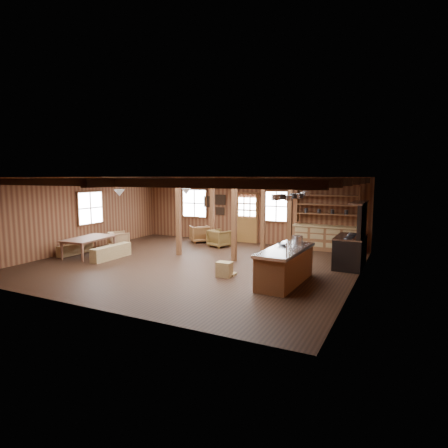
{
  "coord_description": "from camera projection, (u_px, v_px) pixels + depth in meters",
  "views": [
    {
      "loc": [
        6.19,
        -10.18,
        2.84
      ],
      "look_at": [
        0.72,
        0.8,
        1.26
      ],
      "focal_mm": 30.0,
      "sensor_mm": 36.0,
      "label": 1
    }
  ],
  "objects": [
    {
      "name": "timber_posts",
      "position": [
        235.0,
        216.0,
        13.58
      ],
      "size": [
        3.95,
        2.35,
        2.8
      ],
      "color": "#4A2C15",
      "rests_on": "floor"
    },
    {
      "name": "bench_wall",
      "position": [
        75.0,
        249.0,
        13.64
      ],
      "size": [
        0.27,
        1.44,
        0.4
      ],
      "primitive_type": "cube",
      "color": "olive",
      "rests_on": "floor"
    },
    {
      "name": "bowl",
      "position": [
        282.0,
        244.0,
        10.29
      ],
      "size": [
        0.3,
        0.3,
        0.07
      ],
      "primitive_type": "imported",
      "rotation": [
        0.0,
        0.0,
        -0.11
      ],
      "color": "silver",
      "rests_on": "kitchen_island"
    },
    {
      "name": "window_back_left",
      "position": [
        195.0,
        203.0,
        17.04
      ],
      "size": [
        1.32,
        0.06,
        1.32
      ],
      "color": "white",
      "rests_on": "wall_back"
    },
    {
      "name": "pendant_lamps",
      "position": [
        154.0,
        192.0,
        13.73
      ],
      "size": [
        1.86,
        2.36,
        0.66
      ],
      "color": "#29292B",
      "rests_on": "ceiling"
    },
    {
      "name": "back_counter",
      "position": [
        326.0,
        235.0,
        14.29
      ],
      "size": [
        2.55,
        0.6,
        2.45
      ],
      "color": "brown",
      "rests_on": "floor"
    },
    {
      "name": "step_stool",
      "position": [
        224.0,
        269.0,
        10.59
      ],
      "size": [
        0.49,
        0.36,
        0.43
      ],
      "primitive_type": "cube",
      "rotation": [
        0.0,
        0.0,
        0.05
      ],
      "color": "olive",
      "rests_on": "floor"
    },
    {
      "name": "counter_pot",
      "position": [
        297.0,
        239.0,
        10.73
      ],
      "size": [
        0.32,
        0.32,
        0.19
      ],
      "primitive_type": "cylinder",
      "color": "silver",
      "rests_on": "kitchen_island"
    },
    {
      "name": "bench_aisle",
      "position": [
        111.0,
        252.0,
        12.87
      ],
      "size": [
        0.31,
        1.68,
        0.46
      ],
      "primitive_type": "cube",
      "color": "olive",
      "rests_on": "floor"
    },
    {
      "name": "commercial_range",
      "position": [
        352.0,
        246.0,
        11.65
      ],
      "size": [
        0.85,
        1.67,
        2.06
      ],
      "color": "#29292B",
      "rests_on": "floor"
    },
    {
      "name": "ceiling_joists",
      "position": [
        195.0,
        181.0,
        11.95
      ],
      "size": [
        9.8,
        8.82,
        0.18
      ],
      "color": "black",
      "rests_on": "ceiling"
    },
    {
      "name": "armchair_c",
      "position": [
        119.0,
        240.0,
        14.77
      ],
      "size": [
        0.98,
        0.99,
        0.66
      ],
      "primitive_type": "imported",
      "rotation": [
        0.0,
        0.0,
        2.57
      ],
      "color": "olive",
      "rests_on": "floor"
    },
    {
      "name": "window_back_right",
      "position": [
        276.0,
        206.0,
        15.32
      ],
      "size": [
        1.02,
        0.06,
        1.32
      ],
      "color": "white",
      "rests_on": "wall_back"
    },
    {
      "name": "kitchen_island",
      "position": [
        285.0,
        265.0,
        9.93
      ],
      "size": [
        0.98,
        2.53,
        1.2
      ],
      "rotation": [
        0.0,
        0.0,
        -0.04
      ],
      "color": "brown",
      "rests_on": "floor"
    },
    {
      "name": "back_door",
      "position": [
        247.0,
        222.0,
        15.98
      ],
      "size": [
        1.02,
        0.08,
        2.15
      ],
      "color": "brown",
      "rests_on": "floor"
    },
    {
      "name": "armchair_a",
      "position": [
        200.0,
        234.0,
        16.1
      ],
      "size": [
        1.11,
        1.11,
        0.72
      ],
      "primitive_type": "imported",
      "rotation": [
        0.0,
        0.0,
        3.91
      ],
      "color": "brown",
      "rests_on": "floor"
    },
    {
      "name": "dining_table",
      "position": [
        90.0,
        247.0,
        13.29
      ],
      "size": [
        1.25,
        2.0,
        0.67
      ],
      "primitive_type": "imported",
      "rotation": [
        0.0,
        0.0,
        1.68
      ],
      "color": "brown",
      "rests_on": "floor"
    },
    {
      "name": "armchair_b",
      "position": [
        219.0,
        238.0,
        15.06
      ],
      "size": [
        0.96,
        0.97,
        0.7
      ],
      "primitive_type": "imported",
      "rotation": [
        0.0,
        0.0,
        2.79
      ],
      "color": "brown",
      "rests_on": "floor"
    },
    {
      "name": "room",
      "position": [
        193.0,
        221.0,
        11.96
      ],
      "size": [
        10.04,
        9.04,
        2.84
      ],
      "color": "black",
      "rests_on": "ground"
    },
    {
      "name": "window_left",
      "position": [
        90.0,
        208.0,
        14.57
      ],
      "size": [
        0.14,
        1.24,
        1.32
      ],
      "color": "white",
      "rests_on": "wall_back"
    },
    {
      "name": "notice_boards",
      "position": [
        216.0,
        203.0,
        16.55
      ],
      "size": [
        1.08,
        0.03,
        0.9
      ],
      "color": "silver",
      "rests_on": "wall_back"
    },
    {
      "name": "pot_rack",
      "position": [
        293.0,
        195.0,
        10.8
      ],
      "size": [
        0.33,
        3.0,
        0.41
      ],
      "color": "#29292B",
      "rests_on": "ceiling"
    }
  ]
}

